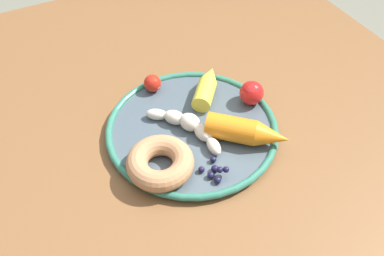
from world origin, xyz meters
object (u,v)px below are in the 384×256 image
Objects in this scene: carrot_yellow at (207,86)px; tomato_mid at (152,83)px; plate at (192,129)px; carrot_orange at (248,132)px; tomato_near at (252,93)px; blueberry_pile at (215,171)px; banana at (188,125)px; dining_table at (195,153)px; donut at (160,163)px.

carrot_yellow is 3.15× the size of tomato_mid.
carrot_orange is (0.07, 0.07, 0.02)m from plate.
tomato_near is at bearing 94.39° from plate.
blueberry_pile is at bearing -24.74° from carrot_yellow.
banana is at bearing 177.28° from blueberry_pile.
dining_table is 0.14m from carrot_yellow.
dining_table is at bearing 22.97° from tomato_mid.
carrot_orange is 1.22× the size of donut.
dining_table is at bearing 165.27° from blueberry_pile.
dining_table is 23.83× the size of tomato_near.
blueberry_pile is at bearing 56.85° from donut.
carrot_orange is at bearing 114.13° from blueberry_pile.
plate is at bearing 172.50° from blueberry_pile.
plate is 6.78× the size of tomato_near.
donut reaches higher than banana.
banana is at bearing -85.30° from tomato_near.
carrot_yellow is at bearing 132.97° from dining_table.
banana reaches higher than blueberry_pile.
tomato_near is at bearing 46.05° from carrot_yellow.
blueberry_pile is at bearing -50.75° from tomato_near.
donut is at bearing -51.75° from dining_table.
tomato_mid is at bearing -170.53° from plate.
banana is 3.00× the size of blueberry_pile.
dining_table is at bearing -98.66° from tomato_near.
blueberry_pile reaches higher than plate.
tomato_near reaches higher than tomato_mid.
tomato_near is at bearing 143.32° from carrot_orange.
tomato_near is (0.06, 0.06, 0.00)m from carrot_yellow.
dining_table is 0.17m from blueberry_pile.
carrot_yellow is 2.35× the size of tomato_near.
plate is 0.02m from banana.
carrot_orange reaches higher than donut.
banana reaches higher than dining_table.
donut is at bearing -53.66° from banana.
donut reaches higher than plate.
carrot_orange is 1.26× the size of carrot_yellow.
carrot_yellow is 2.10× the size of blueberry_pile.
carrot_yellow is 0.10m from tomato_mid.
carrot_yellow is at bearing 57.75° from tomato_mid.
plate is (0.03, -0.02, 0.10)m from dining_table.
carrot_orange reaches higher than plate.
tomato_near is (-0.01, 0.13, 0.01)m from banana.
tomato_mid is (-0.11, -0.14, -0.01)m from tomato_near.
carrot_yellow is (-0.04, 0.04, 0.12)m from dining_table.
banana is 0.12m from tomato_mid.
carrot_orange is 0.13m from carrot_yellow.
banana is 0.09m from donut.
carrot_yellow is at bearing 132.90° from banana.
carrot_yellow is (-0.07, 0.06, 0.02)m from plate.
tomato_near is (0.02, 0.10, 0.13)m from dining_table.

